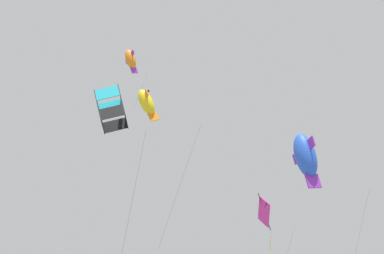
{
  "coord_description": "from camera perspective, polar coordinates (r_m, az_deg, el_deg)",
  "views": [
    {
      "loc": [
        -1.24,
        29.11,
        0.5
      ],
      "look_at": [
        3.22,
        0.5,
        18.96
      ],
      "focal_mm": 64.77,
      "sensor_mm": 36.0,
      "label": 1
    }
  ],
  "objects": [
    {
      "name": "kite_diamond_near_left",
      "position": [
        39.51,
        5.97,
        -7.04
      ],
      "size": [
        2.01,
        2.02,
        5.84
      ],
      "rotation": [
        0.31,
        0.0,
        2.2
      ],
      "color": "#DB2D93"
    },
    {
      "name": "kite_fish_mid_left",
      "position": [
        43.17,
        -5.08,
        5.57
      ],
      "size": [
        1.59,
        1.13,
        4.68
      ],
      "rotation": [
        0.35,
        0.0,
        2.19
      ],
      "color": "orange"
    },
    {
      "name": "kite_fish_far_centre",
      "position": [
        32.32,
        -3.77,
        2.03
      ],
      "size": [
        3.1,
        2.84,
        8.89
      ],
      "rotation": [
        0.45,
        0.0,
        1.96
      ],
      "color": "yellow"
    },
    {
      "name": "kite_fish_upper_right",
      "position": [
        31.09,
        9.32,
        -2.36
      ],
      "size": [
        3.49,
        3.07,
        8.46
      ],
      "rotation": [
        0.21,
        0.0,
        2.08
      ],
      "color": "blue"
    },
    {
      "name": "kite_box_low_drifter",
      "position": [
        27.12,
        -6.65,
        1.4
      ],
      "size": [
        1.99,
        1.73,
        9.15
      ],
      "rotation": [
        0.25,
        0.0,
        1.68
      ],
      "color": "#1EB2C6"
    }
  ]
}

